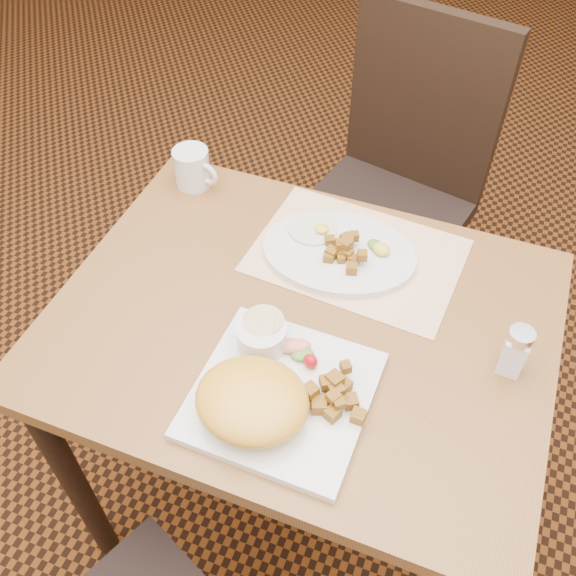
# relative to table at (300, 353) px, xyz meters

# --- Properties ---
(ground) EXTENTS (8.00, 8.00, 0.00)m
(ground) POSITION_rel_table_xyz_m (0.00, 0.00, -0.64)
(ground) COLOR black
(ground) RESTS_ON ground
(table) EXTENTS (0.90, 0.70, 0.75)m
(table) POSITION_rel_table_xyz_m (0.00, 0.00, 0.00)
(table) COLOR brown
(table) RESTS_ON ground
(chair_far) EXTENTS (0.50, 0.51, 0.97)m
(chair_far) POSITION_rel_table_xyz_m (0.02, 0.72, -0.10)
(chair_far) COLOR black
(chair_far) RESTS_ON ground
(placemat) EXTENTS (0.42, 0.31, 0.00)m
(placemat) POSITION_rel_table_xyz_m (0.05, 0.19, 0.11)
(placemat) COLOR white
(placemat) RESTS_ON table
(plate_square) EXTENTS (0.28, 0.28, 0.02)m
(plate_square) POSITION_rel_table_xyz_m (0.03, -0.17, 0.12)
(plate_square) COLOR silver
(plate_square) RESTS_ON table
(plate_oval) EXTENTS (0.33, 0.26, 0.02)m
(plate_oval) POSITION_rel_table_xyz_m (0.01, 0.17, 0.12)
(plate_oval) COLOR silver
(plate_oval) RESTS_ON placemat
(hollandaise_mound) EXTENTS (0.19, 0.16, 0.07)m
(hollandaise_mound) POSITION_rel_table_xyz_m (-0.00, -0.22, 0.16)
(hollandaise_mound) COLOR gold
(hollandaise_mound) RESTS_ON plate_square
(ramekin) EXTENTS (0.09, 0.09, 0.05)m
(ramekin) POSITION_rel_table_xyz_m (-0.04, -0.09, 0.15)
(ramekin) COLOR silver
(ramekin) RESTS_ON plate_square
(garnish_sq) EXTENTS (0.09, 0.06, 0.03)m
(garnish_sq) POSITION_rel_table_xyz_m (0.03, -0.09, 0.14)
(garnish_sq) COLOR #387223
(garnish_sq) RESTS_ON plate_square
(fried_egg) EXTENTS (0.10, 0.10, 0.02)m
(fried_egg) POSITION_rel_table_xyz_m (-0.05, 0.21, 0.13)
(fried_egg) COLOR white
(fried_egg) RESTS_ON plate_oval
(garnish_ov) EXTENTS (0.06, 0.05, 0.02)m
(garnish_ov) POSITION_rel_table_xyz_m (0.09, 0.20, 0.14)
(garnish_ov) COLOR #387223
(garnish_ov) RESTS_ON plate_oval
(salt_shaker) EXTENTS (0.04, 0.04, 0.10)m
(salt_shaker) POSITION_rel_table_xyz_m (0.37, 0.02, 0.16)
(salt_shaker) COLOR white
(salt_shaker) RESTS_ON table
(coffee_mug) EXTENTS (0.11, 0.08, 0.09)m
(coffee_mug) POSITION_rel_table_xyz_m (-0.35, 0.27, 0.15)
(coffee_mug) COLOR silver
(coffee_mug) RESTS_ON table
(home_fries_sq) EXTENTS (0.11, 0.11, 0.04)m
(home_fries_sq) POSITION_rel_table_xyz_m (0.11, -0.15, 0.14)
(home_fries_sq) COLOR #8C5B16
(home_fries_sq) RESTS_ON plate_square
(home_fries_ov) EXTENTS (0.10, 0.09, 0.04)m
(home_fries_ov) POSITION_rel_table_xyz_m (0.03, 0.16, 0.14)
(home_fries_ov) COLOR #8C5B16
(home_fries_ov) RESTS_ON plate_oval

